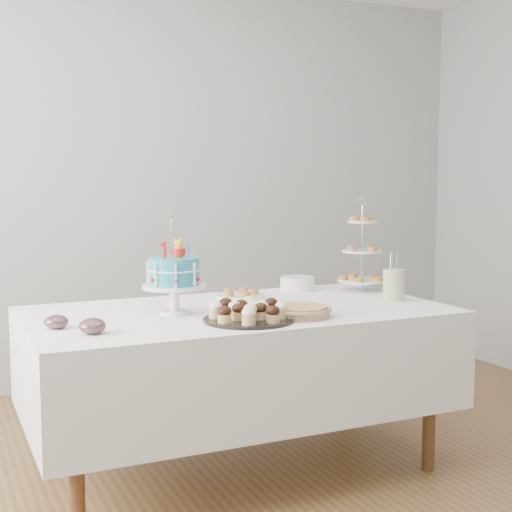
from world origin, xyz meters
name	(u,v)px	position (x,y,z in m)	size (l,w,h in m)	color
floor	(266,494)	(0.00, 0.00, 0.00)	(5.00, 5.00, 0.00)	brown
walls	(266,183)	(0.00, 0.00, 1.35)	(5.04, 4.04, 2.70)	#989B9D
table	(238,357)	(0.00, 0.30, 0.54)	(1.92, 1.02, 0.77)	silver
birthday_cake	(174,288)	(-0.31, 0.30, 0.89)	(0.28, 0.28, 0.43)	white
cupcake_tray	(249,311)	(-0.07, 0.02, 0.81)	(0.39, 0.39, 0.09)	black
pie	(299,311)	(0.17, 0.02, 0.80)	(0.29, 0.29, 0.05)	tan
tiered_stand	(362,252)	(0.83, 0.54, 0.98)	(0.26, 0.26, 0.51)	silver
plate_stack	(297,283)	(0.52, 0.70, 0.81)	(0.19, 0.19, 0.07)	white
pastry_plate	(240,294)	(0.15, 0.62, 0.79)	(0.25, 0.25, 0.04)	white
jam_bowl_a	(93,326)	(-0.72, 0.04, 0.80)	(0.11, 0.11, 0.06)	silver
jam_bowl_b	(56,322)	(-0.84, 0.20, 0.80)	(0.10, 0.10, 0.06)	silver
utensil_pitcher	(394,284)	(0.80, 0.20, 0.85)	(0.11, 0.10, 0.24)	silver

